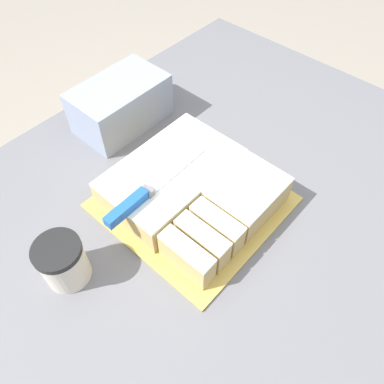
{
  "coord_description": "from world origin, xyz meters",
  "views": [
    {
      "loc": [
        -0.38,
        -0.28,
        1.59
      ],
      "look_at": [
        -0.0,
        0.06,
        0.94
      ],
      "focal_mm": 35.0,
      "sensor_mm": 36.0,
      "label": 1
    }
  ],
  "objects_px": {
    "cake": "(192,190)",
    "storage_box": "(121,104)",
    "knife": "(139,198)",
    "cake_board": "(192,203)",
    "coffee_cup": "(63,262)"
  },
  "relations": [
    {
      "from": "cake",
      "to": "storage_box",
      "type": "bearing_deg",
      "value": 76.26
    },
    {
      "from": "cake",
      "to": "storage_box",
      "type": "height_order",
      "value": "storage_box"
    },
    {
      "from": "cake_board",
      "to": "coffee_cup",
      "type": "relative_size",
      "value": 3.53
    },
    {
      "from": "coffee_cup",
      "to": "storage_box",
      "type": "relative_size",
      "value": 0.43
    },
    {
      "from": "cake",
      "to": "coffee_cup",
      "type": "bearing_deg",
      "value": 168.52
    },
    {
      "from": "coffee_cup",
      "to": "storage_box",
      "type": "height_order",
      "value": "storage_box"
    },
    {
      "from": "cake_board",
      "to": "storage_box",
      "type": "relative_size",
      "value": 1.5
    },
    {
      "from": "knife",
      "to": "storage_box",
      "type": "xyz_separation_m",
      "value": [
        0.19,
        0.28,
        -0.03
      ]
    },
    {
      "from": "cake_board",
      "to": "knife",
      "type": "relative_size",
      "value": 1.27
    },
    {
      "from": "cake_board",
      "to": "coffee_cup",
      "type": "height_order",
      "value": "coffee_cup"
    },
    {
      "from": "storage_box",
      "to": "knife",
      "type": "bearing_deg",
      "value": -124.63
    },
    {
      "from": "knife",
      "to": "cake_board",
      "type": "bearing_deg",
      "value": -23.88
    },
    {
      "from": "cake_board",
      "to": "cake",
      "type": "xyz_separation_m",
      "value": [
        0.0,
        0.0,
        0.04
      ]
    },
    {
      "from": "cake_board",
      "to": "cake",
      "type": "bearing_deg",
      "value": 46.34
    },
    {
      "from": "storage_box",
      "to": "cake",
      "type": "bearing_deg",
      "value": -103.74
    }
  ]
}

